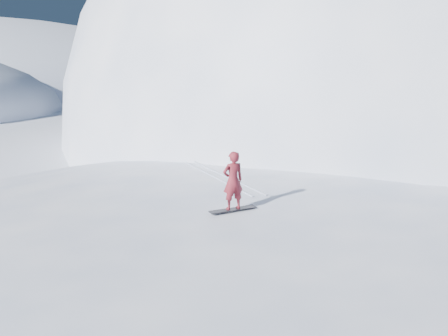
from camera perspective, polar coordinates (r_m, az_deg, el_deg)
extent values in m
plane|color=white|center=(14.24, 5.83, -15.13)|extent=(400.00, 400.00, 0.00)
ellipsoid|color=white|center=(17.08, 5.26, -10.06)|extent=(36.00, 28.00, 4.80)
ellipsoid|color=white|center=(46.62, 19.45, 4.27)|extent=(60.00, 56.00, 56.00)
ellipsoid|color=white|center=(35.51, 9.03, 2.22)|extent=(28.00, 24.00, 18.00)
ellipsoid|color=white|center=(19.05, -6.58, -7.55)|extent=(7.00, 6.30, 1.00)
ellipsoid|color=white|center=(20.66, 20.07, -6.62)|extent=(4.00, 3.60, 0.60)
cube|color=black|center=(13.55, 1.16, -5.42)|extent=(1.55, 0.51, 0.03)
imported|color=maroon|center=(13.28, 1.18, -1.66)|extent=(0.72, 0.53, 1.82)
cube|color=silver|center=(17.43, -1.29, -1.10)|extent=(1.26, 5.89, 0.04)
cube|color=silver|center=(17.55, 0.15, -1.00)|extent=(1.35, 5.87, 0.04)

